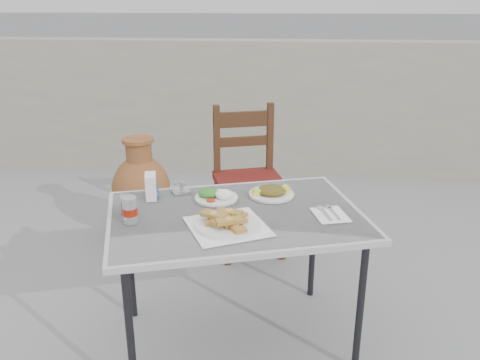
# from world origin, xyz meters

# --- Properties ---
(ground) EXTENTS (80.00, 80.00, 0.00)m
(ground) POSITION_xyz_m (0.00, 0.00, 0.00)
(ground) COLOR gray
(ground) RESTS_ON ground
(cafe_table) EXTENTS (1.28, 1.04, 0.68)m
(cafe_table) POSITION_xyz_m (0.17, -0.02, 0.63)
(cafe_table) COLOR black
(cafe_table) RESTS_ON ground
(pide_plate) EXTENTS (0.41, 0.41, 0.06)m
(pide_plate) POSITION_xyz_m (0.15, -0.17, 0.71)
(pide_plate) COLOR white
(pide_plate) RESTS_ON cafe_table
(salad_rice_plate) EXTENTS (0.20, 0.20, 0.05)m
(salad_rice_plate) POSITION_xyz_m (0.06, 0.13, 0.70)
(salad_rice_plate) COLOR silver
(salad_rice_plate) RESTS_ON cafe_table
(salad_chopped_plate) EXTENTS (0.22, 0.22, 0.05)m
(salad_chopped_plate) POSITION_xyz_m (0.32, 0.20, 0.70)
(salad_chopped_plate) COLOR silver
(salad_chopped_plate) RESTS_ON cafe_table
(soda_can) EXTENTS (0.06, 0.06, 0.11)m
(soda_can) POSITION_xyz_m (-0.26, -0.16, 0.73)
(soda_can) COLOR silver
(soda_can) RESTS_ON cafe_table
(cola_glass) EXTENTS (0.06, 0.06, 0.08)m
(cola_glass) POSITION_xyz_m (-0.30, -0.08, 0.71)
(cola_glass) COLOR white
(cola_glass) RESTS_ON cafe_table
(napkin_holder) EXTENTS (0.08, 0.11, 0.12)m
(napkin_holder) POSITION_xyz_m (-0.24, 0.11, 0.74)
(napkin_holder) COLOR white
(napkin_holder) RESTS_ON cafe_table
(condiment_caddy) EXTENTS (0.10, 0.09, 0.06)m
(condiment_caddy) POSITION_xyz_m (-0.12, 0.19, 0.70)
(condiment_caddy) COLOR silver
(condiment_caddy) RESTS_ON cafe_table
(cutlery_napkin) EXTENTS (0.18, 0.20, 0.01)m
(cutlery_napkin) POSITION_xyz_m (0.58, 0.00, 0.68)
(cutlery_napkin) COLOR white
(cutlery_napkin) RESTS_ON cafe_table
(chair) EXTENTS (0.51, 0.51, 0.93)m
(chair) POSITION_xyz_m (0.15, 0.96, 0.48)
(chair) COLOR #351A0E
(chair) RESTS_ON ground
(terracotta_urn) EXTENTS (0.40, 0.40, 0.70)m
(terracotta_urn) POSITION_xyz_m (-0.57, 1.04, 0.33)
(terracotta_urn) COLOR brown
(terracotta_urn) RESTS_ON ground
(back_wall) EXTENTS (6.00, 0.25, 1.20)m
(back_wall) POSITION_xyz_m (0.00, 2.50, 0.60)
(back_wall) COLOR gray
(back_wall) RESTS_ON ground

